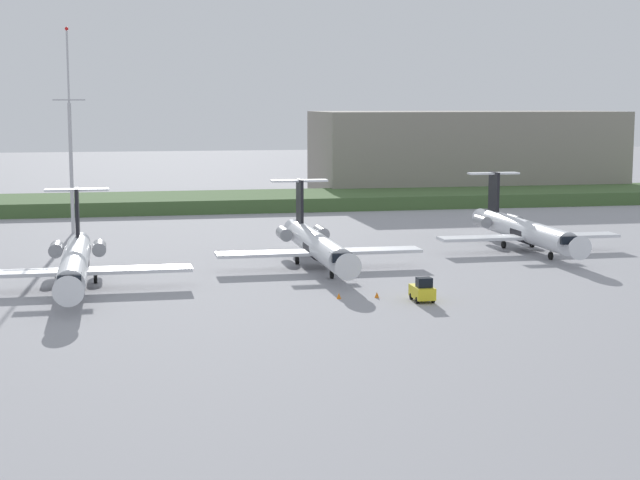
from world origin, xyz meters
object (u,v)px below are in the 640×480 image
regional_jet_nearest (75,262)px  safety_cone_front_marker (339,296)px  regional_jet_second (317,244)px  baggage_tug (423,291)px  safety_cone_mid_marker (377,295)px  antenna_mast (71,150)px  regional_jet_third (524,230)px

regional_jet_nearest → safety_cone_front_marker: size_ratio=56.36×
regional_jet_second → regional_jet_nearest: bearing=-163.5°
regional_jet_nearest → baggage_tug: bearing=-23.5°
regional_jet_nearest → safety_cone_mid_marker: 30.25m
baggage_tug → safety_cone_front_marker: (-7.30, 2.73, -0.73)m
regional_jet_second → baggage_tug: regional_jet_second is taller
baggage_tug → safety_cone_mid_marker: 4.52m
regional_jet_nearest → antenna_mast: bearing=92.4°
regional_jet_nearest → baggage_tug: (31.67, -13.77, -1.53)m
safety_cone_mid_marker → safety_cone_front_marker: bearing=176.4°
regional_jet_nearest → antenna_mast: antenna_mast is taller
regional_jet_third → safety_cone_mid_marker: regional_jet_third is taller
regional_jet_second → safety_cone_front_marker: 18.97m
antenna_mast → safety_cone_front_marker: 60.78m
regional_jet_nearest → antenna_mast: (-1.80, 42.61, 9.17)m
antenna_mast → baggage_tug: size_ratio=8.88×
regional_jet_third → baggage_tug: bearing=-127.4°
regional_jet_second → safety_cone_mid_marker: bearing=-84.1°
antenna_mast → regional_jet_third: bearing=-26.3°
regional_jet_third → baggage_tug: 36.39m
antenna_mast → safety_cone_front_marker: antenna_mast is taller
regional_jet_second → safety_cone_mid_marker: regional_jet_second is taller
regional_jet_second → safety_cone_mid_marker: 19.22m
regional_jet_third → safety_cone_mid_marker: (-25.78, -26.37, -2.26)m
regional_jet_nearest → safety_cone_mid_marker: bearing=-21.9°
antenna_mast → safety_cone_mid_marker: bearing=-61.1°
regional_jet_second → safety_cone_front_marker: regional_jet_second is taller
safety_cone_front_marker → safety_cone_mid_marker: same height
baggage_tug → safety_cone_mid_marker: (-3.69, 2.51, -0.73)m
safety_cone_front_marker → baggage_tug: bearing=-20.5°
baggage_tug → regional_jet_third: bearing=52.6°
regional_jet_nearest → regional_jet_third: (53.75, 15.10, 0.00)m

